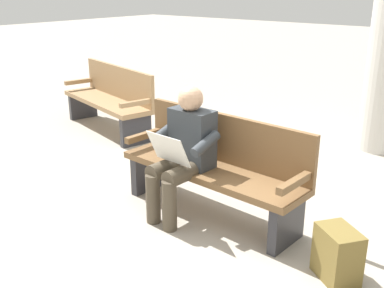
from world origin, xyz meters
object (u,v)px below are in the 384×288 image
bench_far (110,98)px  bench_near (215,165)px  backpack (338,255)px  person_seated (184,150)px

bench_far → bench_near: bearing=170.9°
bench_near → backpack: (-1.29, 0.27, -0.27)m
backpack → bench_far: size_ratio=0.21×
person_seated → bench_far: person_seated is taller
bench_near → bench_far: bearing=-19.7°
bench_near → bench_far: size_ratio=0.98×
backpack → bench_far: bearing=-19.1°
person_seated → bench_near: bearing=-126.3°
bench_far → backpack: bearing=174.2°
person_seated → backpack: (-1.47, 0.05, -0.44)m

